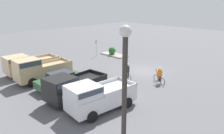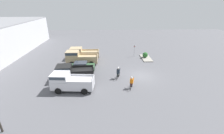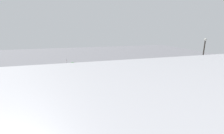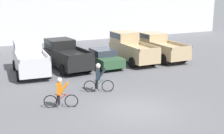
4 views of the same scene
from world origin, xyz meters
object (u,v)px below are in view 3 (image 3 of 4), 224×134
pickup_truck_0 (145,73)px  pickup_truck_2 (94,78)px  shrub (73,64)px  pickup_truck_3 (74,80)px  lamppost (203,59)px  cyclist_1 (127,65)px  cyclist_0 (117,67)px  fire_lane_sign (67,63)px  sedan_0 (111,78)px  pickup_truck_1 (130,75)px

pickup_truck_0 → pickup_truck_2: pickup_truck_2 is taller
shrub → pickup_truck_3: bearing=89.2°
lamppost → pickup_truck_0: bearing=-33.7°
pickup_truck_2 → cyclist_1: (-8.35, -7.82, -0.41)m
pickup_truck_2 → pickup_truck_3: 2.80m
cyclist_1 → lamppost: bearing=118.6°
pickup_truck_3 → cyclist_0: size_ratio=3.06×
pickup_truck_0 → pickup_truck_2: bearing=1.3°
pickup_truck_2 → pickup_truck_3: size_ratio=0.99×
fire_lane_sign → sedan_0: bearing=124.2°
pickup_truck_1 → lamppost: size_ratio=0.76×
pickup_truck_2 → fire_lane_sign: 10.97m
cyclist_0 → cyclist_1: 3.12m
sedan_0 → fire_lane_sign: (6.56, -9.65, 0.71)m
cyclist_1 → fire_lane_sign: 12.38m
pickup_truck_2 → shrub: 12.54m
pickup_truck_1 → cyclist_1: size_ratio=3.11×
pickup_truck_0 → fire_lane_sign: (12.14, -10.11, 0.29)m
pickup_truck_2 → shrub: size_ratio=5.30×
pickup_truck_1 → lamppost: (-9.24, 4.13, 2.90)m
cyclist_1 → lamppost: size_ratio=0.24×
pickup_truck_3 → cyclist_0: bearing=-143.5°
sedan_0 → pickup_truck_3: bearing=5.4°
pickup_truck_1 → sedan_0: 2.94m
sedan_0 → pickup_truck_2: (2.80, 0.65, 0.51)m
sedan_0 → lamppost: bearing=158.4°
sedan_0 → fire_lane_sign: bearing=-55.8°
cyclist_0 → fire_lane_sign: 10.18m
pickup_truck_0 → cyclist_0: bearing=-65.7°
pickup_truck_2 → cyclist_0: size_ratio=3.02×
lamppost → shrub: bearing=-43.1°
sedan_0 → pickup_truck_3: pickup_truck_3 is taller
fire_lane_sign → pickup_truck_3: bearing=95.4°
pickup_truck_3 → lamppost: lamppost is taller
sedan_0 → fire_lane_sign: size_ratio=1.87×
sedan_0 → fire_lane_sign: 11.69m
sedan_0 → pickup_truck_2: size_ratio=0.82×
pickup_truck_1 → pickup_truck_3: (8.43, -0.14, 0.02)m
cyclist_1 → pickup_truck_0: bearing=90.2°
pickup_truck_3 → shrub: (-0.18, -12.13, -0.48)m
pickup_truck_3 → lamppost: size_ratio=0.79×
pickup_truck_3 → shrub: bearing=-90.8°
pickup_truck_3 → pickup_truck_1: bearing=179.1°
sedan_0 → cyclist_0: size_ratio=2.48×
pickup_truck_2 → cyclist_0: pickup_truck_2 is taller
sedan_0 → cyclist_1: 9.06m
fire_lane_sign → lamppost: size_ratio=0.34×
cyclist_0 → cyclist_1: cyclist_0 is taller
cyclist_0 → lamppost: 14.34m
pickup_truck_1 → cyclist_0: 6.35m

